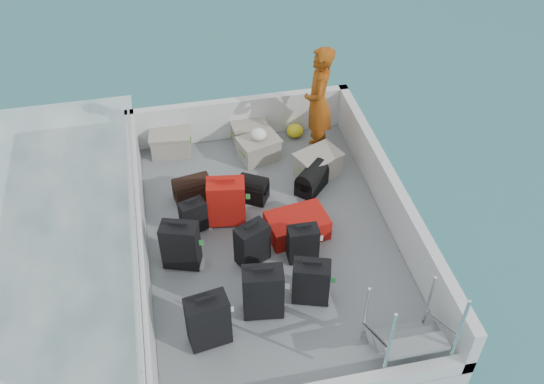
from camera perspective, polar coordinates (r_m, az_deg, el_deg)
The scene contains 23 objects.
ground at distance 8.81m, azimuth -0.15°, elevation -7.13°, with size 160.00×160.00×0.00m, color #1B5A5F.
ferry_hull at distance 8.58m, azimuth -0.15°, elevation -5.82°, with size 3.60×5.00×0.60m, color silver.
deck at distance 8.35m, azimuth -0.15°, elevation -4.39°, with size 3.30×4.70×0.02m, color slate.
deck_fittings at distance 7.92m, azimuth 2.78°, elevation -3.75°, with size 3.60×5.00×0.90m.
suitcase_0 at distance 7.04m, azimuth -6.02°, elevation -12.03°, with size 0.48×0.27×0.74m, color black.
suitcase_1 at distance 7.86m, azimuth -8.59°, elevation -5.03°, with size 0.47×0.27×0.70m, color black.
suitcase_2 at distance 8.35m, azimuth -7.40°, elevation -2.32°, with size 0.35×0.21×0.51m, color black.
suitcase_3 at distance 7.25m, azimuth -0.85°, elevation -9.46°, with size 0.49×0.28×0.74m, color black.
suitcase_4 at distance 7.84m, azimuth -1.88°, elevation -4.97°, with size 0.42×0.25×0.62m, color black.
suitcase_5 at distance 8.36m, azimuth -4.31°, elevation -0.96°, with size 0.52×0.31×0.71m, color #A1150C.
suitcase_6 at distance 7.44m, azimuth 3.71°, elevation -8.49°, with size 0.45×0.27×0.62m, color black.
suitcase_7 at distance 7.90m, azimuth 2.91°, elevation -4.92°, with size 0.40×0.23×0.56m, color black.
suitcase_8 at distance 8.30m, azimuth 2.37°, elevation -3.16°, with size 0.53×0.81×0.32m, color #A1150C.
duffel_0 at distance 8.89m, azimuth -7.55°, elevation 0.16°, with size 0.52×0.30×0.32m, color black, non-canonical shape.
duffel_1 at distance 8.81m, azimuth -1.74°, elevation 0.15°, with size 0.39×0.30×0.32m, color black, non-canonical shape.
duffel_2 at distance 8.99m, azimuth 3.75°, elevation 1.05°, with size 0.52×0.30×0.32m, color black, non-canonical shape.
crate_0 at distance 9.77m, azimuth -9.50°, elevation 4.53°, with size 0.60×0.42×0.36m, color gray.
crate_1 at distance 9.88m, azimuth -2.08°, elevation 5.49°, with size 0.54×0.37×0.32m, color gray.
crate_2 at distance 9.53m, azimuth -1.23°, elevation 4.03°, with size 0.58×0.40×0.35m, color gray.
crate_3 at distance 9.23m, azimuth 4.34°, elevation 2.54°, with size 0.62×0.43×0.38m, color gray.
yellow_bag at distance 10.04m, azimuth 2.18°, elevation 5.78°, with size 0.28×0.26×0.22m, color yellow.
white_bag at distance 9.37m, azimuth -1.26°, elevation 5.31°, with size 0.24×0.24×0.18m, color white.
passenger at distance 9.31m, azimuth 4.38°, elevation 8.42°, with size 0.67×0.43×1.82m, color #C35912.
Camera 1 is at (-1.17, -5.64, 6.66)m, focal length 40.00 mm.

